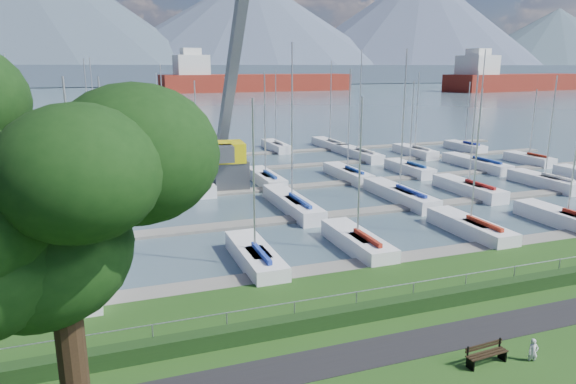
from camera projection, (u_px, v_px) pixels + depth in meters
name	position (u px, v px, depth m)	size (l,w,h in m)	color
path	(411.00, 345.00, 21.03)	(160.00, 2.00, 0.04)	black
water	(124.00, 90.00, 261.60)	(800.00, 540.00, 0.20)	#475C68
hedge	(380.00, 310.00, 23.33)	(80.00, 0.70, 0.70)	black
fence	(376.00, 289.00, 23.49)	(0.04, 0.04, 80.00)	#919599
foothill	(119.00, 75.00, 324.08)	(900.00, 80.00, 12.00)	#475668
mountains	(121.00, 18.00, 385.03)	(1190.00, 360.00, 115.00)	#454D64
docks	(237.00, 192.00, 47.60)	(90.00, 41.60, 0.25)	slate
bench_right	(486.00, 354.00, 19.60)	(1.82, 0.54, 0.85)	black
person	(533.00, 349.00, 19.74)	(0.40, 0.26, 1.09)	#BBBBC2
tree	(17.00, 215.00, 11.55)	(7.88, 6.55, 11.97)	black
crane	(231.00, 128.00, 49.10)	(5.09, 13.31, 22.35)	#515458
cargo_ship_mid	(250.00, 83.00, 240.84)	(91.47, 23.52, 21.50)	maroon
cargo_ship_east	(511.00, 82.00, 246.61)	(82.39, 29.72, 21.50)	maroon
sailboat_fleet	(219.00, 128.00, 48.65)	(75.14, 49.90, 13.66)	silver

